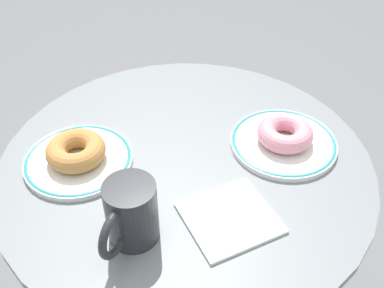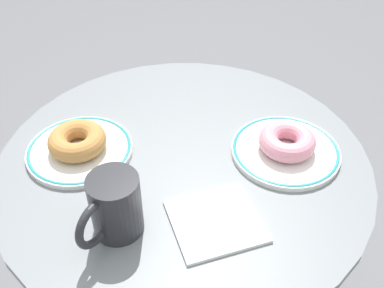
% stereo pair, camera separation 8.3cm
% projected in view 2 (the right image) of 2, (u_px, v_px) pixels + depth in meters
% --- Properties ---
extents(cafe_table, '(0.68, 0.68, 0.75)m').
position_uv_depth(cafe_table, '(185.00, 241.00, 0.98)').
color(cafe_table, slate).
rests_on(cafe_table, ground).
extents(plate_left, '(0.19, 0.19, 0.01)m').
position_uv_depth(plate_left, '(80.00, 150.00, 0.83)').
color(plate_left, white).
rests_on(plate_left, cafe_table).
extents(plate_right, '(0.20, 0.20, 0.01)m').
position_uv_depth(plate_right, '(285.00, 151.00, 0.83)').
color(plate_right, white).
rests_on(plate_right, cafe_table).
extents(donut_old_fashioned, '(0.13, 0.13, 0.04)m').
position_uv_depth(donut_old_fashioned, '(77.00, 141.00, 0.81)').
color(donut_old_fashioned, '#BC7F42').
rests_on(donut_old_fashioned, plate_left).
extents(donut_pink_frosted, '(0.14, 0.14, 0.04)m').
position_uv_depth(donut_pink_frosted, '(287.00, 141.00, 0.81)').
color(donut_pink_frosted, pink).
rests_on(donut_pink_frosted, plate_right).
extents(paper_napkin, '(0.16, 0.15, 0.01)m').
position_uv_depth(paper_napkin, '(216.00, 221.00, 0.71)').
color(paper_napkin, white).
rests_on(paper_napkin, cafe_table).
extents(coffee_mug, '(0.09, 0.11, 0.10)m').
position_uv_depth(coffee_mug, '(114.00, 207.00, 0.66)').
color(coffee_mug, '#28282D').
rests_on(coffee_mug, cafe_table).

